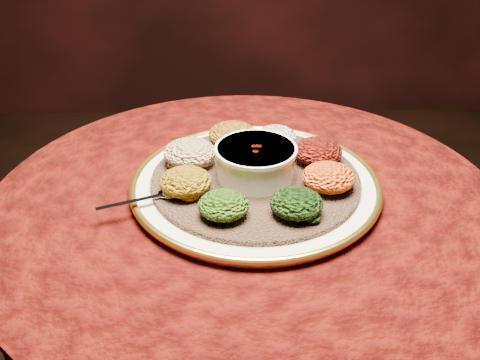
{
  "coord_description": "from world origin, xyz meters",
  "views": [
    {
      "loc": [
        -0.03,
        -0.83,
        1.28
      ],
      "look_at": [
        -0.01,
        0.01,
        0.76
      ],
      "focal_mm": 40.0,
      "sensor_mm": 36.0,
      "label": 1
    }
  ],
  "objects": [
    {
      "name": "table",
      "position": [
        0.0,
        0.0,
        0.55
      ],
      "size": [
        0.96,
        0.96,
        0.73
      ],
      "color": "black",
      "rests_on": "ground"
    },
    {
      "name": "platter",
      "position": [
        0.02,
        0.02,
        0.75
      ],
      "size": [
        0.58,
        0.58,
        0.02
      ],
      "rotation": [
        0.0,
        0.0,
        -0.36
      ],
      "color": "white",
      "rests_on": "table"
    },
    {
      "name": "injera",
      "position": [
        0.02,
        0.02,
        0.76
      ],
      "size": [
        0.49,
        0.49,
        0.01
      ],
      "primitive_type": "cylinder",
      "rotation": [
        0.0,
        0.0,
        -0.31
      ],
      "color": "brown",
      "rests_on": "platter"
    },
    {
      "name": "stew_bowl",
      "position": [
        0.02,
        0.02,
        0.8
      ],
      "size": [
        0.15,
        0.15,
        0.06
      ],
      "color": "white",
      "rests_on": "injera"
    },
    {
      "name": "spoon",
      "position": [
        -0.15,
        -0.04,
        0.77
      ],
      "size": [
        0.14,
        0.07,
        0.01
      ],
      "rotation": [
        0.0,
        0.0,
        -2.77
      ],
      "color": "silver",
      "rests_on": "injera"
    },
    {
      "name": "portion_ayib",
      "position": [
        0.06,
        0.15,
        0.78
      ],
      "size": [
        0.08,
        0.08,
        0.04
      ],
      "primitive_type": "ellipsoid",
      "color": "silver",
      "rests_on": "injera"
    },
    {
      "name": "portion_kitfo",
      "position": [
        0.14,
        0.08,
        0.79
      ],
      "size": [
        0.1,
        0.09,
        0.05
      ],
      "primitive_type": "ellipsoid",
      "color": "black",
      "rests_on": "injera"
    },
    {
      "name": "portion_tikil",
      "position": [
        0.15,
        -0.02,
        0.78
      ],
      "size": [
        0.1,
        0.09,
        0.05
      ],
      "primitive_type": "ellipsoid",
      "color": "#C77910",
      "rests_on": "injera"
    },
    {
      "name": "portion_gomen",
      "position": [
        0.08,
        -0.1,
        0.78
      ],
      "size": [
        0.09,
        0.09,
        0.04
      ],
      "primitive_type": "ellipsoid",
      "color": "black",
      "rests_on": "injera"
    },
    {
      "name": "portion_mixveg",
      "position": [
        -0.04,
        -0.1,
        0.78
      ],
      "size": [
        0.09,
        0.08,
        0.04
      ],
      "primitive_type": "ellipsoid",
      "color": "maroon",
      "rests_on": "injera"
    },
    {
      "name": "portion_kik",
      "position": [
        -0.11,
        -0.03,
        0.78
      ],
      "size": [
        0.09,
        0.09,
        0.04
      ],
      "primitive_type": "ellipsoid",
      "color": "#9A6E0D",
      "rests_on": "injera"
    },
    {
      "name": "portion_timatim",
      "position": [
        -0.11,
        0.07,
        0.79
      ],
      "size": [
        0.1,
        0.1,
        0.05
      ],
      "primitive_type": "ellipsoid",
      "color": "maroon",
      "rests_on": "injera"
    },
    {
      "name": "portion_shiro",
      "position": [
        -0.02,
        0.15,
        0.79
      ],
      "size": [
        0.1,
        0.09,
        0.05
      ],
      "primitive_type": "ellipsoid",
      "color": "#A26013",
      "rests_on": "injera"
    }
  ]
}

